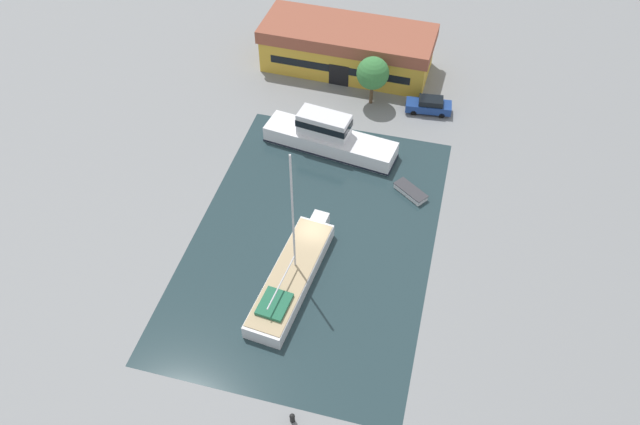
{
  "coord_description": "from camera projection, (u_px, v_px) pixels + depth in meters",
  "views": [
    {
      "loc": [
        9.18,
        -33.17,
        40.66
      ],
      "look_at": [
        0.0,
        2.26,
        1.0
      ],
      "focal_mm": 35.0,
      "sensor_mm": 36.0,
      "label": 1
    }
  ],
  "objects": [
    {
      "name": "ground_plane",
      "position": [
        313.0,
        239.0,
        53.22
      ],
      "size": [
        440.0,
        440.0,
        0.0
      ],
      "primitive_type": "plane",
      "color": "gray"
    },
    {
      "name": "water_canal",
      "position": [
        313.0,
        239.0,
        53.22
      ],
      "size": [
        20.16,
        30.12,
        0.01
      ],
      "primitive_type": "cube",
      "color": "#23383D",
      "rests_on": "ground"
    },
    {
      "name": "warehouse_building",
      "position": [
        347.0,
        48.0,
        68.69
      ],
      "size": [
        18.96,
        7.82,
        4.97
      ],
      "rotation": [
        0.0,
        0.0,
        -0.03
      ],
      "color": "gold",
      "rests_on": "ground"
    },
    {
      "name": "quay_tree_near_building",
      "position": [
        373.0,
        73.0,
        63.36
      ],
      "size": [
        3.36,
        3.36,
        5.41
      ],
      "color": "brown",
      "rests_on": "ground"
    },
    {
      "name": "parked_car",
      "position": [
        429.0,
        105.0,
        64.41
      ],
      "size": [
        4.82,
        2.19,
        1.71
      ],
      "rotation": [
        0.0,
        0.0,
        1.67
      ],
      "color": "navy",
      "rests_on": "ground"
    },
    {
      "name": "sailboat_moored",
      "position": [
        292.0,
        276.0,
        49.63
      ],
      "size": [
        4.26,
        13.25,
        13.09
      ],
      "rotation": [
        0.0,
        0.0,
        -0.1
      ],
      "color": "silver",
      "rests_on": "water_canal"
    },
    {
      "name": "motor_cruiser",
      "position": [
        328.0,
        137.0,
        60.16
      ],
      "size": [
        13.4,
        5.01,
        3.9
      ],
      "rotation": [
        0.0,
        0.0,
        1.43
      ],
      "color": "white",
      "rests_on": "water_canal"
    },
    {
      "name": "small_dinghy",
      "position": [
        411.0,
        192.0,
        56.69
      ],
      "size": [
        3.41,
        2.96,
        0.57
      ],
      "rotation": [
        0.0,
        0.0,
        0.94
      ],
      "color": "white",
      "rests_on": "water_canal"
    },
    {
      "name": "mooring_bollard",
      "position": [
        292.0,
        418.0,
        41.94
      ],
      "size": [
        0.38,
        0.38,
        0.87
      ],
      "color": "black",
      "rests_on": "ground"
    }
  ]
}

